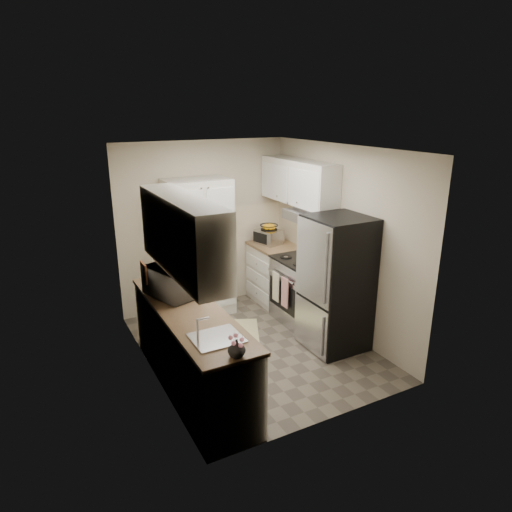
# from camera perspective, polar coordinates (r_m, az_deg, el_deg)

# --- Properties ---
(ground) EXTENTS (3.20, 3.20, 0.00)m
(ground) POSITION_cam_1_polar(r_m,az_deg,el_deg) (5.97, -0.23, -11.35)
(ground) COLOR #665B4C
(ground) RESTS_ON ground
(room_shell) EXTENTS (2.64, 3.24, 2.52)m
(room_shell) POSITION_cam_1_polar(r_m,az_deg,el_deg) (5.35, -0.38, 3.93)
(room_shell) COLOR beige
(room_shell) RESTS_ON ground
(pantry_cabinet) EXTENTS (0.90, 0.55, 2.00)m
(pantry_cabinet) POSITION_cam_1_polar(r_m,az_deg,el_deg) (6.61, -7.09, 0.93)
(pantry_cabinet) COLOR silver
(pantry_cabinet) RESTS_ON ground
(base_cabinet_left) EXTENTS (0.60, 2.30, 0.88)m
(base_cabinet_left) POSITION_cam_1_polar(r_m,az_deg,el_deg) (5.07, -8.07, -11.58)
(base_cabinet_left) COLOR silver
(base_cabinet_left) RESTS_ON ground
(countertop_left) EXTENTS (0.63, 2.33, 0.04)m
(countertop_left) POSITION_cam_1_polar(r_m,az_deg,el_deg) (4.86, -8.31, -6.86)
(countertop_left) COLOR #846647
(countertop_left) RESTS_ON base_cabinet_left
(base_cabinet_right) EXTENTS (0.60, 0.80, 0.88)m
(base_cabinet_right) POSITION_cam_1_polar(r_m,az_deg,el_deg) (7.17, 2.35, -2.29)
(base_cabinet_right) COLOR silver
(base_cabinet_right) RESTS_ON ground
(countertop_right) EXTENTS (0.63, 0.83, 0.04)m
(countertop_right) POSITION_cam_1_polar(r_m,az_deg,el_deg) (7.02, 2.40, 1.23)
(countertop_right) COLOR #846647
(countertop_right) RESTS_ON base_cabinet_right
(electric_range) EXTENTS (0.71, 0.78, 1.13)m
(electric_range) POSITION_cam_1_polar(r_m,az_deg,el_deg) (6.52, 5.78, -4.15)
(electric_range) COLOR #B7B7BC
(electric_range) RESTS_ON ground
(refrigerator) EXTENTS (0.70, 0.72, 1.70)m
(refrigerator) POSITION_cam_1_polar(r_m,az_deg,el_deg) (5.76, 10.00, -3.40)
(refrigerator) COLOR #B7B7BC
(refrigerator) RESTS_ON ground
(microwave) EXTENTS (0.58, 0.70, 0.33)m
(microwave) POSITION_cam_1_polar(r_m,az_deg,el_deg) (5.17, -10.42, -3.15)
(microwave) COLOR #B6B5BA
(microwave) RESTS_ON countertop_left
(wine_bottle) EXTENTS (0.07, 0.07, 0.27)m
(wine_bottle) POSITION_cam_1_polar(r_m,az_deg,el_deg) (5.61, -12.13, -1.90)
(wine_bottle) COLOR black
(wine_bottle) RESTS_ON countertop_left
(flower_vase) EXTENTS (0.16, 0.16, 0.16)m
(flower_vase) POSITION_cam_1_polar(r_m,az_deg,el_deg) (3.92, -2.44, -11.47)
(flower_vase) COLOR silver
(flower_vase) RESTS_ON countertop_left
(cutting_board) EXTENTS (0.03, 0.26, 0.32)m
(cutting_board) POSITION_cam_1_polar(r_m,az_deg,el_deg) (5.80, -12.10, -0.97)
(cutting_board) COLOR #448E36
(cutting_board) RESTS_ON countertop_left
(toaster_oven) EXTENTS (0.39, 0.45, 0.22)m
(toaster_oven) POSITION_cam_1_polar(r_m,az_deg,el_deg) (7.06, 1.61, 2.42)
(toaster_oven) COLOR #AAAAAF
(toaster_oven) RESTS_ON countertop_right
(fruit_basket) EXTENTS (0.35, 0.35, 0.12)m
(fruit_basket) POSITION_cam_1_polar(r_m,az_deg,el_deg) (7.03, 1.63, 3.79)
(fruit_basket) COLOR #FFAE14
(fruit_basket) RESTS_ON toaster_oven
(kitchen_mat) EXTENTS (0.78, 0.93, 0.01)m
(kitchen_mat) POSITION_cam_1_polar(r_m,az_deg,el_deg) (6.33, -2.00, -9.50)
(kitchen_mat) COLOR beige
(kitchen_mat) RESTS_ON ground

